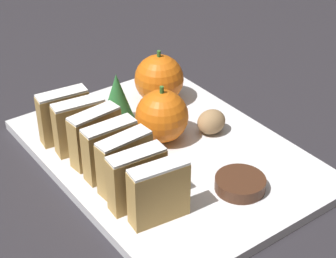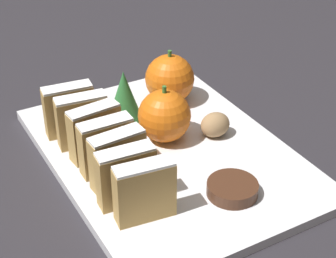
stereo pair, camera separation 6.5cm
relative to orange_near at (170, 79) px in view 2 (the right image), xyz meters
name	(u,v)px [view 2 (the right image)]	position (x,y,z in m)	size (l,w,h in m)	color
ground_plane	(168,158)	(-0.06, -0.10, -0.05)	(6.00, 6.00, 0.00)	#28262B
serving_platter	(168,154)	(-0.06, -0.10, -0.04)	(0.26, 0.36, 0.01)	white
stollen_slice_front	(145,191)	(-0.14, -0.19, 0.00)	(0.06, 0.03, 0.06)	tan
stollen_slice_second	(126,176)	(-0.14, -0.16, 0.00)	(0.06, 0.03, 0.06)	tan
stollen_slice_third	(118,160)	(-0.14, -0.13, 0.00)	(0.06, 0.02, 0.06)	tan
stollen_slice_fourth	(106,145)	(-0.14, -0.10, 0.00)	(0.06, 0.02, 0.06)	tan
stollen_slice_fifth	(95,132)	(-0.14, -0.07, 0.00)	(0.06, 0.03, 0.06)	tan
stollen_slice_sixth	(82,120)	(-0.14, -0.04, 0.00)	(0.06, 0.03, 0.06)	tan
stollen_slice_back	(69,110)	(-0.15, -0.01, 0.00)	(0.06, 0.03, 0.06)	tan
orange_near	(170,79)	(0.00, 0.00, 0.00)	(0.07, 0.07, 0.07)	orange
orange_far	(164,116)	(-0.05, -0.08, 0.00)	(0.06, 0.06, 0.07)	orange
walnut	(217,126)	(0.01, -0.11, -0.02)	(0.04, 0.03, 0.03)	#9E7A51
chocolate_cookie	(232,189)	(-0.04, -0.21, -0.03)	(0.06, 0.06, 0.01)	#472819
evergreen_sprig	(124,95)	(-0.07, -0.01, 0.00)	(0.04, 0.04, 0.07)	#2D7538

